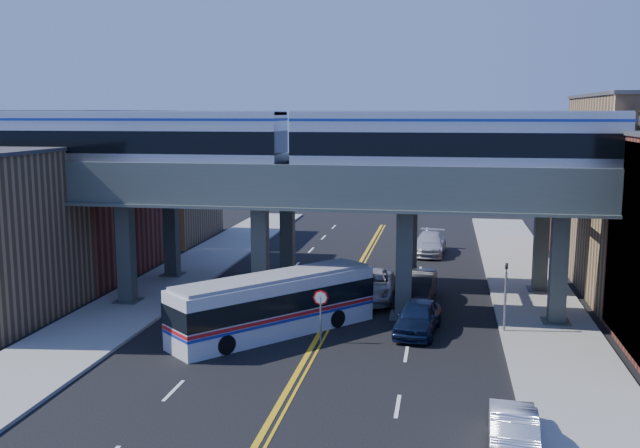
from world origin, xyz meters
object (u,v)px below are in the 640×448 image
object	(u,v)px
traffic_signal	(506,289)
transit_bus	(275,305)
car_lane_a	(418,317)
car_lane_b	(417,287)
stop_sign	(321,308)
car_lane_d	(429,244)
car_parked_curb	(513,427)
car_lane_c	(370,285)
transit_train	(454,144)

from	to	relation	value
traffic_signal	transit_bus	bearing A→B (deg)	-170.04
traffic_signal	car_lane_a	world-z (taller)	traffic_signal
car_lane_b	traffic_signal	bearing A→B (deg)	-45.03
stop_sign	transit_bus	world-z (taller)	transit_bus
stop_sign	car_lane_d	distance (m)	23.51
stop_sign	car_lane_a	distance (m)	5.23
transit_bus	car_lane_b	distance (m)	10.04
traffic_signal	car_lane_d	xyz separation A→B (m)	(-4.20, 20.02, -1.46)
stop_sign	transit_bus	distance (m)	2.73
car_lane_a	car_parked_curb	world-z (taller)	car_lane_a
car_lane_c	car_lane_d	xyz separation A→B (m)	(3.20, 14.45, -0.01)
car_lane_a	car_lane_d	size ratio (longest dim) A/B	0.84
transit_bus	car_lane_c	bearing A→B (deg)	13.30
transit_bus	car_lane_c	distance (m)	8.60
car_lane_b	car_lane_d	size ratio (longest dim) A/B	0.96
car_lane_a	car_lane_b	world-z (taller)	car_lane_b
traffic_signal	car_lane_d	bearing A→B (deg)	101.85
car_lane_d	car_parked_curb	xyz separation A→B (m)	(3.50, -32.73, -0.11)
car_lane_b	car_parked_curb	size ratio (longest dim) A/B	1.26
traffic_signal	car_lane_d	world-z (taller)	traffic_signal
stop_sign	car_parked_curb	world-z (taller)	stop_sign
traffic_signal	car_lane_a	size ratio (longest dim) A/B	0.84
traffic_signal	car_lane_b	world-z (taller)	traffic_signal
transit_train	car_lane_b	xyz separation A→B (m)	(-1.88, 3.34, -8.55)
stop_sign	car_lane_c	world-z (taller)	stop_sign
stop_sign	car_lane_b	size ratio (longest dim) A/B	0.47
car_lane_c	car_parked_curb	size ratio (longest dim) A/B	1.39
transit_train	car_lane_a	distance (m)	9.18
transit_bus	car_parked_curb	world-z (taller)	transit_bus
stop_sign	transit_bus	xyz separation A→B (m)	(-2.53, 0.99, -0.27)
car_lane_a	traffic_signal	bearing A→B (deg)	15.95
car_lane_a	car_lane_d	distance (m)	20.69
transit_bus	stop_sign	bearing A→B (deg)	-70.18
transit_train	car_lane_d	distance (m)	20.03
car_lane_d	car_lane_b	bearing A→B (deg)	-87.85
transit_bus	car_lane_b	world-z (taller)	transit_bus
car_lane_c	transit_bus	bearing A→B (deg)	-121.01
car_lane_a	car_lane_c	distance (m)	6.95
car_lane_c	car_lane_d	bearing A→B (deg)	74.50
car_lane_b	car_parked_curb	xyz separation A→B (m)	(3.91, -18.05, -0.19)
transit_train	stop_sign	distance (m)	11.07
car_lane_a	car_lane_c	bearing A→B (deg)	123.47
stop_sign	transit_train	bearing A→B (deg)	39.02
traffic_signal	transit_bus	size ratio (longest dim) A/B	0.41
car_lane_b	car_lane_d	xyz separation A→B (m)	(0.41, 14.68, -0.07)
car_lane_a	car_lane_d	bearing A→B (deg)	96.83
car_parked_curb	car_lane_c	bearing A→B (deg)	-66.95
car_lane_a	car_parked_curb	size ratio (longest dim) A/B	1.11
transit_train	traffic_signal	size ratio (longest dim) A/B	12.72
car_lane_a	transit_train	bearing A→B (deg)	66.41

